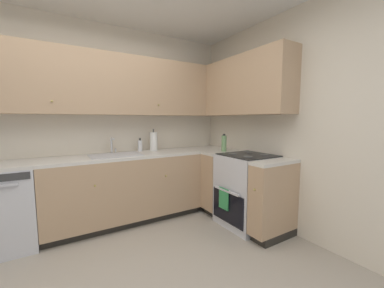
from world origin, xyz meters
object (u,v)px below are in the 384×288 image
(soap_bottle, at_px, (140,146))
(paper_towel_roll, at_px, (154,141))
(oven_range, at_px, (247,190))
(oil_bottle, at_px, (224,143))
(dishwasher, at_px, (3,209))

(soap_bottle, bearing_deg, paper_towel_roll, -5.79)
(oven_range, bearing_deg, paper_towel_roll, 128.45)
(oven_range, bearing_deg, oil_bottle, 92.29)
(soap_bottle, bearing_deg, oil_bottle, -31.28)
(soap_bottle, relative_size, oil_bottle, 0.75)
(soap_bottle, bearing_deg, dishwasher, -173.33)
(dishwasher, distance_m, oil_bottle, 2.67)
(dishwasher, height_order, oil_bottle, oil_bottle)
(paper_towel_roll, relative_size, oil_bottle, 1.31)
(paper_towel_roll, bearing_deg, dishwasher, -174.73)
(oven_range, relative_size, paper_towel_roll, 3.22)
(dishwasher, height_order, paper_towel_roll, paper_towel_roll)
(oven_range, distance_m, soap_bottle, 1.59)
(oven_range, height_order, oil_bottle, oil_bottle)
(dishwasher, xyz_separation_m, paper_towel_roll, (1.74, 0.16, 0.60))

